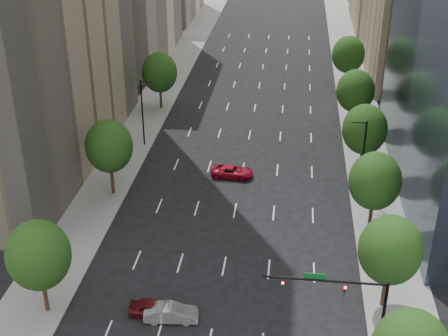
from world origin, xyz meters
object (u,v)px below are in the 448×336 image
at_px(traffic_signal, 351,301).
at_px(car_silver, 171,313).
at_px(car_red_far, 232,171).
at_px(car_maroon, 154,308).

height_order(traffic_signal, car_silver, traffic_signal).
bearing_deg(car_silver, traffic_signal, -104.39).
bearing_deg(car_red_far, car_maroon, 173.89).
bearing_deg(car_silver, car_red_far, -10.82).
height_order(traffic_signal, car_maroon, traffic_signal).
bearing_deg(car_maroon, traffic_signal, -102.14).
distance_m(traffic_signal, car_red_far, 30.36).
bearing_deg(car_silver, car_maroon, 67.30).
relative_size(traffic_signal, car_red_far, 1.83).
xyz_separation_m(car_maroon, car_silver, (1.54, -0.47, 0.02)).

